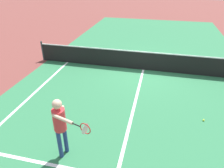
# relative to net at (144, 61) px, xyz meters

# --- Properties ---
(ground_plane) EXTENTS (60.00, 60.00, 0.00)m
(ground_plane) POSITION_rel_net_xyz_m (0.00, 0.00, -0.49)
(ground_plane) COLOR brown
(court_surface_inbounds) EXTENTS (10.62, 24.40, 0.00)m
(court_surface_inbounds) POSITION_rel_net_xyz_m (0.00, 0.00, -0.49)
(court_surface_inbounds) COLOR #2D7247
(court_surface_inbounds) RESTS_ON ground_plane
(line_center_service) EXTENTS (0.10, 6.40, 0.01)m
(line_center_service) POSITION_rel_net_xyz_m (0.00, -3.20, -0.49)
(line_center_service) COLOR white
(line_center_service) RESTS_ON ground_plane
(net) EXTENTS (11.14, 0.09, 1.07)m
(net) POSITION_rel_net_xyz_m (0.00, 0.00, 0.00)
(net) COLOR #33383D
(net) RESTS_ON ground_plane
(player_near) EXTENTS (1.15, 0.76, 1.76)m
(player_near) POSITION_rel_net_xyz_m (-1.52, -5.98, 0.61)
(player_near) COLOR navy
(player_near) RESTS_ON ground_plane
(tennis_ball_mid_court) EXTENTS (0.07, 0.07, 0.07)m
(tennis_ball_mid_court) POSITION_rel_net_xyz_m (2.37, -3.60, -0.46)
(tennis_ball_mid_court) COLOR #CCE033
(tennis_ball_mid_court) RESTS_ON ground_plane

